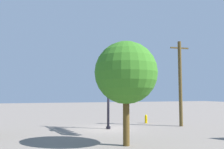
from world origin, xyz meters
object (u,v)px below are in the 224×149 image
at_px(fire_hydrant, 146,119).
at_px(tree_mid, 126,73).
at_px(utility_pole, 180,82).
at_px(signal_pole_assembly, 123,70).

xyz_separation_m(fire_hydrant, tree_mid, (8.71, -5.64, 3.63)).
distance_m(utility_pole, fire_hydrant, 4.98).
bearing_deg(signal_pole_assembly, tree_mid, -19.09).
xyz_separation_m(signal_pole_assembly, tree_mid, (4.10, -1.42, -0.62)).
distance_m(signal_pole_assembly, fire_hydrant, 7.56).
xyz_separation_m(utility_pole, fire_hydrant, (-2.92, -1.98, -3.51)).
height_order(signal_pole_assembly, fire_hydrant, signal_pole_assembly).
relative_size(utility_pole, fire_hydrant, 9.18).
relative_size(fire_hydrant, tree_mid, 0.14).
bearing_deg(tree_mid, fire_hydrant, 147.10).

